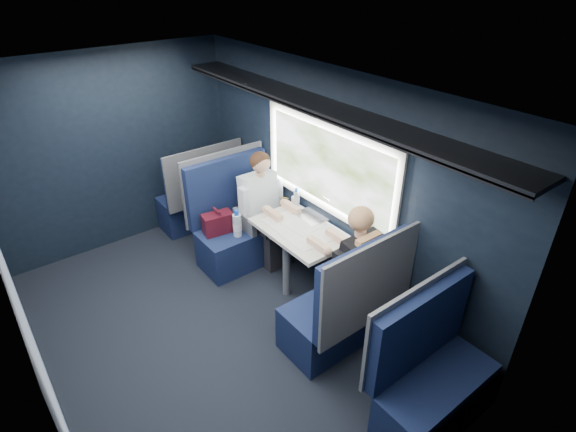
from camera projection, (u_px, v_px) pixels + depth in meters
ground at (214, 330)px, 4.33m from camera, size 2.80×4.20×0.01m
room_shell at (201, 193)px, 3.59m from camera, size 3.00×4.40×2.40m
table at (298, 236)px, 4.54m from camera, size 0.62×1.00×0.74m
seat_bay_near at (238, 227)px, 5.15m from camera, size 1.04×0.62×1.26m
seat_bay_far at (344, 310)px, 3.97m from camera, size 1.04×0.62×1.26m
seat_row_front at (200, 197)px, 5.80m from camera, size 1.04×0.51×1.16m
seat_row_back at (429, 377)px, 3.34m from camera, size 1.04×0.51×1.16m
man at (264, 203)px, 5.02m from camera, size 0.53×0.56×1.32m
woman at (353, 262)px, 4.05m from camera, size 0.53×0.56×1.32m
papers at (301, 227)px, 4.53m from camera, size 0.53×0.74×0.01m
laptop at (316, 210)px, 4.71m from camera, size 0.27×0.35×0.25m
bottle_small at (297, 198)px, 4.88m from camera, size 0.06×0.06×0.22m
cup at (295, 201)px, 4.93m from camera, size 0.07×0.07×0.09m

